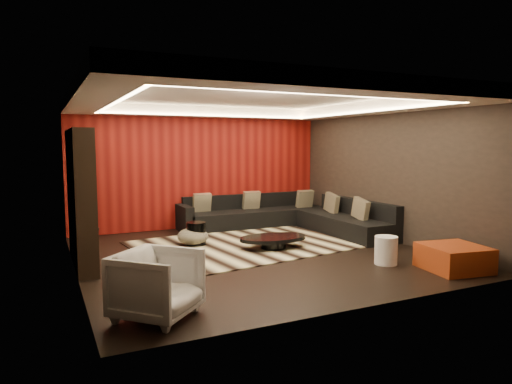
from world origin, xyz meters
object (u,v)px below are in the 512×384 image
drum_stool (196,233)px  armchair (157,285)px  coffee_table (273,242)px  orange_ottoman (454,258)px  sectional_sofa (288,218)px  white_side_table (386,250)px

drum_stool → armchair: armchair is taller
coffee_table → drum_stool: size_ratio=2.94×
orange_ottoman → sectional_sofa: size_ratio=0.24×
sectional_sofa → coffee_table: bearing=-127.4°
white_side_table → orange_ottoman: white_side_table is taller
armchair → sectional_sofa: 5.76m
armchair → drum_stool: bearing=21.1°
white_side_table → armchair: 4.00m
coffee_table → armchair: armchair is taller
coffee_table → armchair: (-2.77, -2.47, 0.26)m
white_side_table → coffee_table: bearing=123.4°
armchair → sectional_sofa: armchair is taller
armchair → sectional_sofa: (4.02, 4.11, -0.12)m
armchair → white_side_table: bearing=-34.0°
white_side_table → sectional_sofa: size_ratio=0.13×
white_side_table → orange_ottoman: (0.72, -0.73, -0.04)m
orange_ottoman → sectional_sofa: 4.19m
drum_stool → armchair: size_ratio=0.52×
drum_stool → sectional_sofa: sectional_sofa is taller
drum_stool → armchair: 3.69m
drum_stool → armchair: bearing=-114.8°
coffee_table → drum_stool: 1.51m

